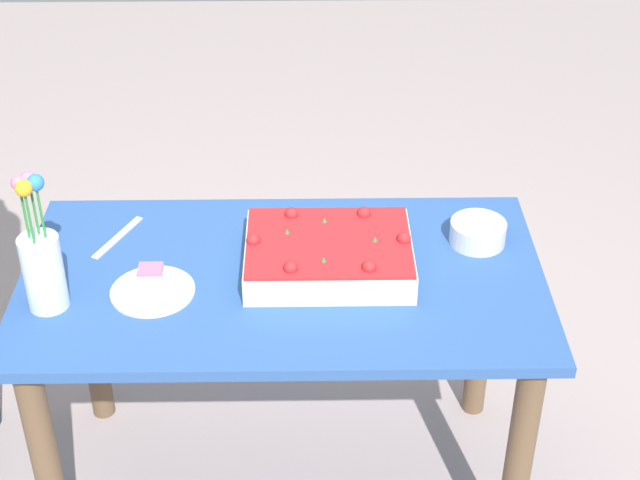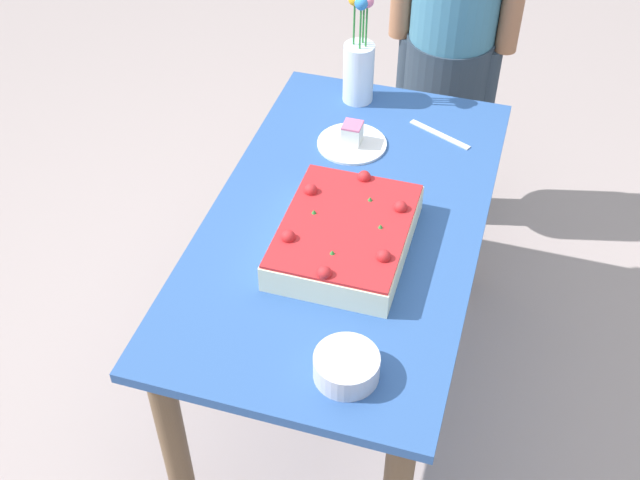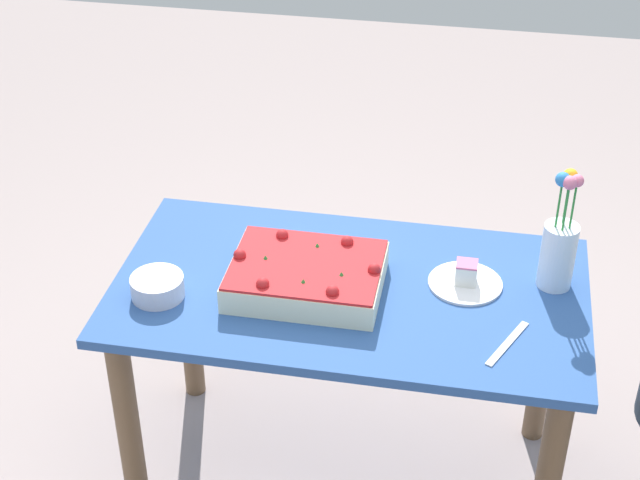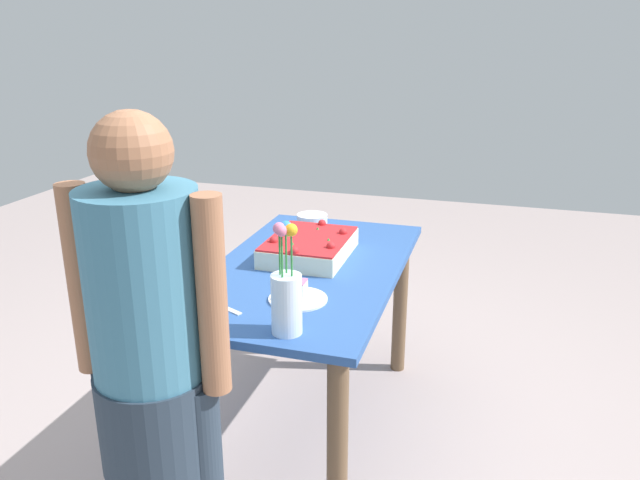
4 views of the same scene
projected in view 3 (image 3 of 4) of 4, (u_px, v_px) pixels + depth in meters
The scene contains 7 objects.
ground_plane at pixel (346, 473), 3.19m from camera, with size 8.00×8.00×0.00m, color #A89794.
dining_table at pixel (349, 324), 2.85m from camera, with size 1.34×0.74×0.75m.
sheet_cake at pixel (306, 275), 2.74m from camera, with size 0.42×0.32×0.11m.
serving_plate_with_slice at pixel (466, 279), 2.77m from camera, with size 0.21×0.21×0.07m.
cake_knife at pixel (507, 343), 2.56m from camera, with size 0.22×0.02×0.00m, color silver.
flower_vase at pixel (559, 247), 2.71m from camera, with size 0.10×0.10×0.36m.
fruit_bowl at pixel (157, 287), 2.72m from camera, with size 0.15×0.15×0.06m, color silver.
Camera 3 is at (-0.33, 2.22, 2.39)m, focal length 55.00 mm.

